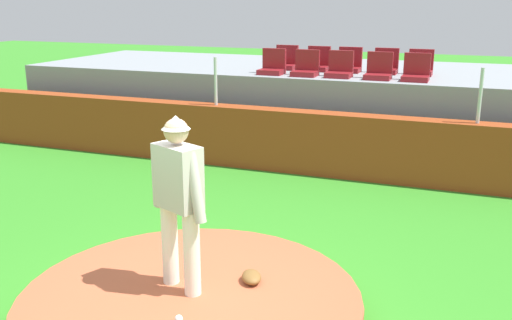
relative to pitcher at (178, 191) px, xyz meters
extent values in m
plane|color=#328723|center=(0.14, -0.10, -1.30)|extent=(60.00, 60.00, 0.00)
cylinder|color=#AE5635|center=(0.14, -0.10, -1.17)|extent=(3.40, 3.40, 0.27)
cylinder|color=white|center=(-0.16, 0.07, -0.60)|extent=(0.17, 0.17, 0.87)
cylinder|color=white|center=(0.16, -0.07, -0.60)|extent=(0.17, 0.17, 0.87)
cube|color=#B7B2A8|center=(0.00, 0.00, 0.15)|extent=(0.55, 0.43, 0.63)
cylinder|color=#B7B2A8|center=(-0.24, 0.10, 0.11)|extent=(0.28, 0.21, 0.71)
cylinder|color=#B7B2A8|center=(0.24, -0.10, 0.11)|extent=(0.27, 0.20, 0.71)
sphere|color=tan|center=(0.00, 0.00, 0.60)|extent=(0.24, 0.24, 0.24)
cone|color=#B7B2A8|center=(0.00, 0.00, 0.68)|extent=(0.36, 0.36, 0.13)
sphere|color=white|center=(0.28, -0.59, -1.00)|extent=(0.07, 0.07, 0.07)
ellipsoid|color=brown|center=(0.62, 0.36, -0.98)|extent=(0.32, 0.36, 0.11)
cube|color=#943B18|center=(0.14, 5.17, -0.73)|extent=(15.54, 0.40, 1.14)
cylinder|color=silver|center=(-1.96, 5.17, 0.29)|extent=(0.06, 0.06, 0.90)
cylinder|color=silver|center=(2.69, 5.17, 0.29)|extent=(0.06, 0.06, 0.90)
cube|color=gray|center=(0.14, 7.88, -0.49)|extent=(14.34, 4.11, 1.62)
cube|color=maroon|center=(-1.25, 6.28, 0.37)|extent=(0.48, 0.44, 0.10)
cube|color=maroon|center=(-1.25, 6.46, 0.62)|extent=(0.48, 0.08, 0.40)
cube|color=maroon|center=(-0.54, 6.26, 0.37)|extent=(0.48, 0.44, 0.10)
cube|color=maroon|center=(-0.54, 6.44, 0.62)|extent=(0.48, 0.08, 0.40)
cube|color=maroon|center=(0.12, 6.30, 0.37)|extent=(0.48, 0.44, 0.10)
cube|color=maroon|center=(0.12, 6.48, 0.62)|extent=(0.48, 0.08, 0.40)
cube|color=maroon|center=(0.87, 6.28, 0.37)|extent=(0.48, 0.44, 0.10)
cube|color=maroon|center=(0.87, 6.46, 0.62)|extent=(0.48, 0.08, 0.40)
cube|color=maroon|center=(1.56, 6.29, 0.37)|extent=(0.48, 0.44, 0.10)
cube|color=maroon|center=(1.56, 6.47, 0.62)|extent=(0.48, 0.08, 0.40)
cube|color=maroon|center=(-1.26, 7.18, 0.37)|extent=(0.48, 0.44, 0.10)
cube|color=maroon|center=(-1.26, 7.36, 0.62)|extent=(0.48, 0.08, 0.40)
cube|color=maroon|center=(-0.54, 7.15, 0.37)|extent=(0.48, 0.44, 0.10)
cube|color=maroon|center=(-0.54, 7.33, 0.62)|extent=(0.48, 0.08, 0.40)
cube|color=maroon|center=(0.13, 7.17, 0.37)|extent=(0.48, 0.44, 0.10)
cube|color=maroon|center=(0.13, 7.35, 0.62)|extent=(0.48, 0.08, 0.40)
cube|color=maroon|center=(0.87, 7.19, 0.37)|extent=(0.48, 0.44, 0.10)
cube|color=maroon|center=(0.87, 7.37, 0.62)|extent=(0.48, 0.08, 0.40)
cube|color=maroon|center=(1.55, 7.16, 0.37)|extent=(0.48, 0.44, 0.10)
cube|color=maroon|center=(1.55, 7.34, 0.62)|extent=(0.48, 0.08, 0.40)
camera|label=1|loc=(2.57, -4.68, 1.81)|focal=40.55mm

